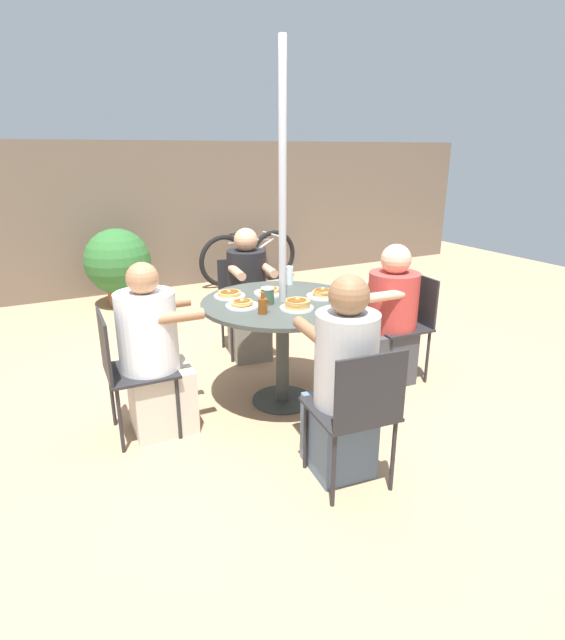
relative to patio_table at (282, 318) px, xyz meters
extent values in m
plane|color=tan|center=(0.00, 0.00, -0.65)|extent=(12.00, 12.00, 0.00)
cube|color=brown|center=(0.00, 3.59, 0.29)|extent=(10.00, 0.06, 1.87)
cylinder|color=#383D38|center=(0.00, 0.00, -0.64)|extent=(0.44, 0.44, 0.01)
cylinder|color=#383D38|center=(0.00, 0.00, -0.28)|extent=(0.09, 0.09, 0.74)
cylinder|color=#383D38|center=(0.00, 0.00, 0.11)|extent=(1.13, 1.13, 0.03)
cylinder|color=#ADADB2|center=(0.00, 0.00, 0.55)|extent=(0.05, 0.05, 2.40)
cylinder|color=#232326|center=(-0.81, 0.20, -0.43)|extent=(0.02, 0.02, 0.43)
cylinder|color=#232326|center=(-0.82, -0.15, -0.43)|extent=(0.02, 0.02, 0.43)
cylinder|color=#232326|center=(-1.16, 0.21, -0.43)|extent=(0.02, 0.02, 0.43)
cylinder|color=#232326|center=(-1.17, -0.14, -0.43)|extent=(0.02, 0.02, 0.43)
cube|color=#232326|center=(-0.99, 0.03, -0.21)|extent=(0.43, 0.43, 0.02)
cube|color=#232326|center=(-1.19, 0.04, -0.01)|extent=(0.03, 0.40, 0.38)
cube|color=beige|center=(-0.87, 0.03, -0.43)|extent=(0.40, 0.36, 0.43)
cylinder|color=white|center=(-0.93, 0.03, 0.04)|extent=(0.37, 0.37, 0.51)
sphere|color=#A3704C|center=(-0.93, 0.03, 0.38)|extent=(0.20, 0.20, 0.20)
cylinder|color=#A3704C|center=(-0.75, 0.17, 0.16)|extent=(0.28, 0.08, 0.07)
cylinder|color=#A3704C|center=(-0.76, -0.13, 0.16)|extent=(0.28, 0.08, 0.07)
cylinder|color=#232326|center=(-0.26, -0.79, -0.43)|extent=(0.02, 0.02, 0.43)
cylinder|color=#232326|center=(0.09, -0.83, -0.43)|extent=(0.02, 0.02, 0.43)
cylinder|color=#232326|center=(-0.30, -1.14, -0.43)|extent=(0.02, 0.02, 0.43)
cylinder|color=#232326|center=(0.05, -1.18, -0.43)|extent=(0.02, 0.02, 0.43)
cube|color=#232326|center=(-0.10, -0.98, -0.21)|extent=(0.46, 0.46, 0.02)
cube|color=#232326|center=(-0.13, -1.18, -0.01)|extent=(0.39, 0.06, 0.38)
cube|color=slate|center=(-0.09, -0.87, -0.43)|extent=(0.36, 0.39, 0.43)
cylinder|color=#B2B2B2|center=(-0.10, -0.92, 0.05)|extent=(0.34, 0.34, 0.53)
sphere|color=brown|center=(-0.10, -0.92, 0.41)|extent=(0.22, 0.22, 0.22)
cylinder|color=brown|center=(-0.21, -0.73, 0.18)|extent=(0.10, 0.30, 0.07)
cylinder|color=brown|center=(0.06, -0.76, 0.18)|extent=(0.10, 0.30, 0.07)
cylinder|color=#232326|center=(0.80, -0.23, -0.43)|extent=(0.02, 0.02, 0.43)
cylinder|color=#232326|center=(0.82, 0.13, -0.43)|extent=(0.02, 0.02, 0.43)
cylinder|color=#232326|center=(1.15, -0.25, -0.43)|extent=(0.02, 0.02, 0.43)
cylinder|color=#232326|center=(1.17, 0.10, -0.43)|extent=(0.02, 0.02, 0.43)
cube|color=#232326|center=(0.99, -0.06, -0.21)|extent=(0.44, 0.44, 0.02)
cube|color=#232326|center=(1.19, -0.07, -0.01)|extent=(0.04, 0.40, 0.38)
cube|color=#3D3D42|center=(0.87, -0.05, -0.43)|extent=(0.43, 0.39, 0.43)
cylinder|color=#B73833|center=(0.93, -0.06, 0.01)|extent=(0.39, 0.39, 0.45)
sphere|color=#DBA884|center=(0.93, -0.06, 0.33)|extent=(0.23, 0.23, 0.23)
cylinder|color=#DBA884|center=(0.72, -0.20, 0.11)|extent=(0.32, 0.09, 0.07)
cylinder|color=#DBA884|center=(0.74, 0.11, 0.11)|extent=(0.32, 0.09, 0.07)
cylinder|color=#232326|center=(0.29, 0.78, -0.43)|extent=(0.02, 0.02, 0.43)
cylinder|color=#232326|center=(-0.06, 0.83, -0.43)|extent=(0.02, 0.02, 0.43)
cylinder|color=#232326|center=(0.34, 1.13, -0.43)|extent=(0.02, 0.02, 0.43)
cylinder|color=#232326|center=(-0.01, 1.18, -0.43)|extent=(0.02, 0.02, 0.43)
cube|color=#232326|center=(0.14, 0.98, -0.21)|extent=(0.47, 0.47, 0.02)
cube|color=#232326|center=(0.16, 1.18, -0.01)|extent=(0.39, 0.07, 0.38)
cube|color=gray|center=(0.12, 0.87, -0.43)|extent=(0.36, 0.39, 0.43)
cylinder|color=black|center=(0.13, 0.92, 0.04)|extent=(0.33, 0.33, 0.52)
sphere|color=tan|center=(0.13, 0.92, 0.39)|extent=(0.20, 0.20, 0.20)
cylinder|color=tan|center=(0.23, 0.71, 0.17)|extent=(0.11, 0.33, 0.07)
cylinder|color=tan|center=(-0.03, 0.75, 0.17)|extent=(0.11, 0.33, 0.07)
cylinder|color=white|center=(-0.30, 0.01, 0.13)|extent=(0.22, 0.22, 0.01)
cylinder|color=#BC8947|center=(-0.30, 0.01, 0.14)|extent=(0.14, 0.14, 0.01)
cylinder|color=#BC8947|center=(-0.30, 0.01, 0.15)|extent=(0.15, 0.15, 0.01)
cylinder|color=#BC8947|center=(-0.29, 0.01, 0.16)|extent=(0.13, 0.13, 0.01)
ellipsoid|color=brown|center=(-0.30, 0.01, 0.16)|extent=(0.11, 0.10, 0.00)
cube|color=#F4E084|center=(-0.30, 0.00, 0.17)|extent=(0.03, 0.03, 0.01)
cylinder|color=white|center=(0.00, 0.21, 0.13)|extent=(0.22, 0.22, 0.01)
cylinder|color=#BC8947|center=(0.00, 0.21, 0.14)|extent=(0.15, 0.15, 0.01)
cylinder|color=#BC8947|center=(0.01, 0.21, 0.15)|extent=(0.14, 0.14, 0.01)
ellipsoid|color=brown|center=(0.00, 0.21, 0.16)|extent=(0.12, 0.11, 0.00)
cube|color=#F4E084|center=(0.01, 0.21, 0.17)|extent=(0.03, 0.03, 0.01)
cylinder|color=white|center=(-0.29, 0.27, 0.13)|extent=(0.22, 0.22, 0.01)
cylinder|color=#BC8947|center=(-0.29, 0.27, 0.14)|extent=(0.16, 0.16, 0.01)
cylinder|color=#BC8947|center=(-0.29, 0.27, 0.15)|extent=(0.16, 0.16, 0.01)
ellipsoid|color=brown|center=(-0.29, 0.27, 0.16)|extent=(0.13, 0.12, 0.00)
cube|color=#F4E084|center=(-0.29, 0.26, 0.17)|extent=(0.02, 0.02, 0.01)
cylinder|color=white|center=(0.00, -0.20, 0.13)|extent=(0.22, 0.22, 0.01)
cylinder|color=#BC8947|center=(0.00, -0.20, 0.14)|extent=(0.16, 0.16, 0.01)
cylinder|color=#BC8947|center=(0.01, -0.20, 0.15)|extent=(0.17, 0.17, 0.01)
cylinder|color=#BC8947|center=(0.01, -0.20, 0.16)|extent=(0.16, 0.16, 0.01)
cylinder|color=#BC8947|center=(0.01, -0.20, 0.17)|extent=(0.16, 0.16, 0.01)
ellipsoid|color=brown|center=(0.00, -0.20, 0.18)|extent=(0.13, 0.12, 0.00)
cube|color=#F4E084|center=(0.01, -0.20, 0.19)|extent=(0.03, 0.03, 0.01)
cylinder|color=white|center=(0.30, -0.04, 0.13)|extent=(0.22, 0.22, 0.01)
cylinder|color=#BC8947|center=(0.30, -0.04, 0.14)|extent=(0.14, 0.14, 0.01)
cylinder|color=#BC8947|center=(0.30, -0.03, 0.15)|extent=(0.14, 0.14, 0.01)
cylinder|color=#BC8947|center=(0.30, -0.04, 0.17)|extent=(0.13, 0.13, 0.01)
ellipsoid|color=brown|center=(0.30, -0.04, 0.17)|extent=(0.11, 0.10, 0.00)
cube|color=#F4E084|center=(0.30, -0.04, 0.18)|extent=(0.03, 0.03, 0.01)
cylinder|color=brown|center=(-0.24, -0.19, 0.17)|extent=(0.06, 0.06, 0.10)
cylinder|color=brown|center=(-0.24, -0.19, 0.24)|extent=(0.03, 0.03, 0.04)
torus|color=brown|center=(-0.21, -0.19, 0.19)|extent=(0.05, 0.01, 0.05)
cylinder|color=#33513D|center=(-0.12, -0.01, 0.17)|extent=(0.09, 0.09, 0.10)
cylinder|color=white|center=(-0.12, -0.01, 0.23)|extent=(0.09, 0.09, 0.01)
cylinder|color=silver|center=(0.25, 0.39, 0.19)|extent=(0.07, 0.07, 0.14)
torus|color=black|center=(0.80, 3.25, -0.30)|extent=(0.70, 0.10, 0.70)
torus|color=black|center=(1.56, 3.29, -0.30)|extent=(0.70, 0.10, 0.70)
cylinder|color=#B2B2B7|center=(1.18, 3.27, -0.06)|extent=(0.62, 0.07, 0.03)
cylinder|color=#B2B2B7|center=(1.33, 3.28, -0.18)|extent=(0.47, 0.06, 0.27)
cylinder|color=#B2B2B7|center=(0.99, 3.26, -0.01)|extent=(0.03, 0.03, 0.10)
ellipsoid|color=black|center=(0.99, 3.26, 0.05)|extent=(0.20, 0.08, 0.04)
cylinder|color=#B2B2B7|center=(1.52, 3.29, 0.00)|extent=(0.05, 0.44, 0.03)
cylinder|color=brown|center=(-0.60, 2.99, -0.54)|extent=(0.30, 0.30, 0.21)
sphere|color=#2D662D|center=(-0.60, 2.99, -0.11)|extent=(0.75, 0.75, 0.75)
camera|label=1|loc=(-1.52, -2.93, 1.11)|focal=28.00mm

